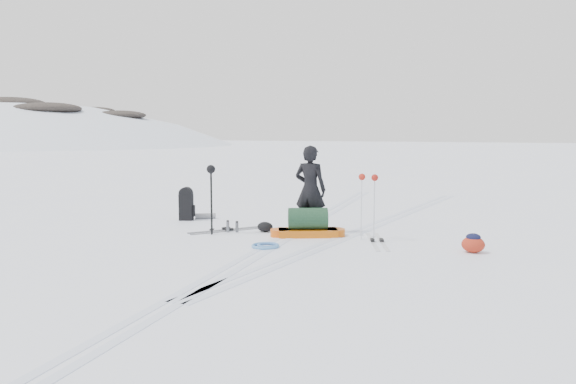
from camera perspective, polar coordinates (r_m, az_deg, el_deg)
name	(u,v)px	position (r m, az deg, el deg)	size (l,w,h in m)	color
ground	(288,236)	(12.08, 0.00, -4.50)	(200.00, 200.00, 0.00)	white
ski_tracks	(328,231)	(12.68, 4.06, -3.98)	(3.38, 17.97, 0.01)	silver
skier	(310,190)	(12.28, 2.28, 0.24)	(0.71, 0.46, 1.94)	black
pulk_sled	(308,225)	(12.03, 2.03, -3.41)	(1.65, 1.09, 0.62)	#C85C0B
expedition_rucksack	(189,205)	(14.38, -10.06, -1.29)	(0.77, 0.76, 0.84)	black
ski_poles_black	(211,178)	(12.21, -7.82, 1.45)	(0.19, 0.21, 1.52)	black
ski_poles_silver	(368,185)	(11.54, 8.15, 0.72)	(0.43, 0.23, 1.38)	silver
touring_skis_grey	(228,230)	(12.79, -6.15, -3.86)	(1.35, 1.60, 0.07)	#92949A
touring_skis_white	(377,241)	(11.58, 9.03, -4.97)	(0.90, 1.84, 0.07)	silver
rope_coil	(266,246)	(10.95, -2.22, -5.45)	(0.71, 0.71, 0.07)	#508BC4
small_daypack	(473,243)	(10.99, 18.30, -4.97)	(0.50, 0.43, 0.36)	maroon
thermos_pair	(232,227)	(12.57, -5.69, -3.52)	(0.28, 0.17, 0.27)	slate
stuff_sack	(265,227)	(12.57, -2.34, -3.56)	(0.42, 0.36, 0.22)	black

